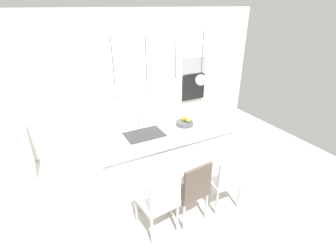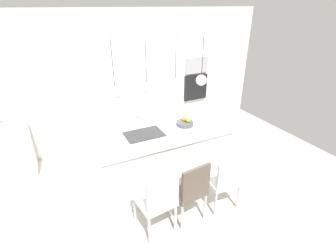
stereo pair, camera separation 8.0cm
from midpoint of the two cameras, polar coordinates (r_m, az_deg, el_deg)
The scene contains 15 objects.
floor at distance 4.27m, azimuth -0.68°, elevation -12.34°, with size 6.60×6.60×0.00m, color #BCB7AD.
back_wall at distance 5.07m, azimuth -9.02°, elevation 10.27°, with size 6.00×0.10×2.60m, color silver.
kitchen_island at distance 3.99m, azimuth -0.72°, elevation -6.99°, with size 2.10×0.89×0.94m.
sink_basin at distance 3.66m, azimuth -4.83°, elevation -1.95°, with size 0.56×0.40×0.02m, color #2D2D30.
faucet at distance 3.77m, azimuth -6.13°, elevation 1.40°, with size 0.02×0.17×0.22m.
fruit_bowl at distance 3.91m, azimuth 4.48°, elevation 0.81°, with size 0.27×0.27×0.13m.
microwave at distance 5.63m, azimuth 6.89°, elevation 13.60°, with size 0.54×0.08×0.34m, color #9E9EA3.
oven at distance 5.75m, azimuth 6.62°, elevation 8.74°, with size 0.56×0.08×0.56m, color black.
chair_near at distance 3.17m, azimuth -1.80°, elevation -16.39°, with size 0.48×0.50×0.90m.
chair_middle at distance 3.34m, azimuth 5.56°, elevation -13.99°, with size 0.47×0.47×0.91m.
chair_far at distance 3.63m, azimuth 13.18°, elevation -11.62°, with size 0.46×0.48×0.84m.
pendant_light_left at distance 3.28m, azimuth -11.22°, elevation 7.51°, with size 0.16×0.16×0.76m.
pendant_light_center_left at distance 3.41m, azimuth -4.15°, elevation 8.66°, with size 0.16×0.16×0.76m.
pendant_light_center_right at distance 3.59m, azimuth 2.34°, elevation 9.59°, with size 0.16×0.16×0.76m.
pendant_light_right at distance 3.81m, azimuth 8.19°, elevation 10.33°, with size 0.16×0.16×0.76m.
Camera 2 is at (-1.41, -3.04, 2.65)m, focal length 26.78 mm.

